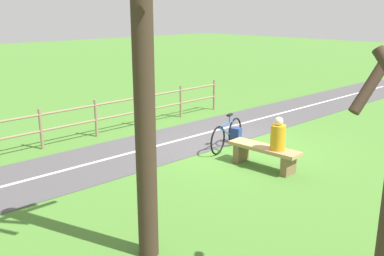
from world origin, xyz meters
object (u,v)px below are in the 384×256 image
Objects in this scene: bench at (264,153)px; backpack at (235,136)px; bicycle at (227,135)px; tree_far_right at (146,95)px; person_seated at (278,136)px.

bench reaches higher than backpack.
bicycle is 5.60m from tree_far_right.
tree_far_right is at bearing 118.17° from backpack.
person_seated is 0.15× the size of tree_far_right.
backpack is at bearing -27.94° from person_seated.
bench is 1.93m from backpack.
tree_far_right reaches higher than bench.
bicycle is at bearing -60.70° from tree_far_right.
bicycle reaches higher than bench.
person_seated is 2.30m from backpack.
bench is 0.59m from person_seated.
bench is 4.03× the size of backpack.
bicycle reaches higher than backpack.
person_seated is at bearing 155.06° from backpack.
backpack is 6.20m from tree_far_right.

